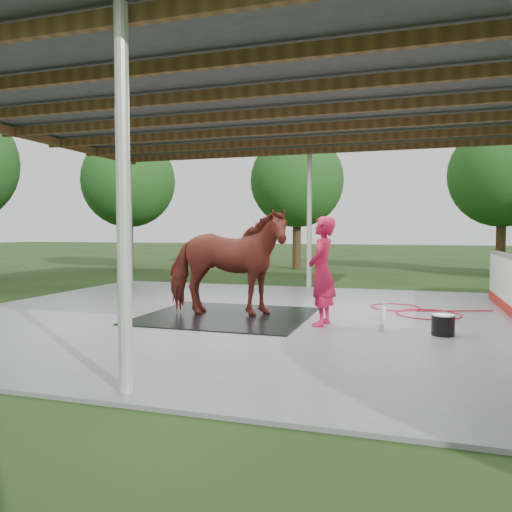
% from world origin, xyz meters
% --- Properties ---
extents(ground, '(100.00, 100.00, 0.00)m').
position_xyz_m(ground, '(0.00, 0.00, 0.00)').
color(ground, '#1E3814').
extents(concrete_slab, '(12.00, 10.00, 0.05)m').
position_xyz_m(concrete_slab, '(0.00, 0.00, 0.03)').
color(concrete_slab, slate).
rests_on(concrete_slab, ground).
extents(pavilion_structure, '(12.60, 10.60, 4.05)m').
position_xyz_m(pavilion_structure, '(0.00, -0.00, 3.97)').
color(pavilion_structure, beige).
rests_on(pavilion_structure, ground).
extents(tree_belt, '(28.00, 28.00, 5.80)m').
position_xyz_m(tree_belt, '(0.30, 0.90, 3.79)').
color(tree_belt, '#382314').
rests_on(tree_belt, ground).
extents(rubber_mat, '(3.06, 2.87, 0.02)m').
position_xyz_m(rubber_mat, '(-0.59, -0.27, 0.06)').
color(rubber_mat, black).
rests_on(rubber_mat, concrete_slab).
extents(horse, '(2.49, 1.42, 1.99)m').
position_xyz_m(horse, '(-0.59, -0.27, 1.07)').
color(horse, maroon).
rests_on(horse, rubber_mat).
extents(handler, '(0.49, 0.71, 1.87)m').
position_xyz_m(handler, '(1.28, -0.61, 0.98)').
color(handler, '#BD1439').
rests_on(handler, concrete_slab).
extents(wash_bucket, '(0.35, 0.35, 0.32)m').
position_xyz_m(wash_bucket, '(3.22, -0.85, 0.22)').
color(wash_bucket, black).
rests_on(wash_bucket, concrete_slab).
extents(soap_bottle_a, '(0.17, 0.17, 0.32)m').
position_xyz_m(soap_bottle_a, '(2.26, 0.18, 0.21)').
color(soap_bottle_a, silver).
rests_on(soap_bottle_a, concrete_slab).
extents(soap_bottle_b, '(0.11, 0.11, 0.17)m').
position_xyz_m(soap_bottle_b, '(2.28, -0.83, 0.13)').
color(soap_bottle_b, '#338CD8').
rests_on(soap_bottle_b, concrete_slab).
extents(hose_coil, '(2.41, 1.83, 0.02)m').
position_xyz_m(hose_coil, '(2.82, 1.38, 0.06)').
color(hose_coil, '#BB0D2D').
rests_on(hose_coil, concrete_slab).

